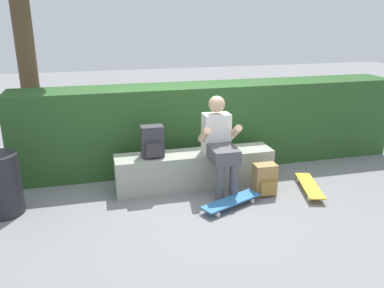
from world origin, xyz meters
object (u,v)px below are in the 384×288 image
object	(u,v)px
person_skater	(220,142)
trash_bin	(1,185)
skateboard_near_person	(231,201)
backpack_on_ground	(265,180)
backpack_on_bench	(152,142)
bench_main	(195,169)
skateboard_beside_bench	(310,186)

from	to	relation	value
person_skater	trash_bin	bearing A→B (deg)	179.78
person_skater	skateboard_near_person	bearing A→B (deg)	-90.40
backpack_on_ground	backpack_on_bench	bearing A→B (deg)	161.28
person_skater	trash_bin	size ratio (longest dim) A/B	1.69
person_skater	skateboard_near_person	distance (m)	0.77
skateboard_near_person	trash_bin	distance (m)	2.65
bench_main	skateboard_near_person	world-z (taller)	bench_main
bench_main	person_skater	bearing A→B (deg)	-38.20
skateboard_near_person	backpack_on_ground	world-z (taller)	backpack_on_ground
person_skater	skateboard_beside_bench	size ratio (longest dim) A/B	1.48
bench_main	backpack_on_ground	bearing A→B (deg)	-30.43
bench_main	skateboard_beside_bench	bearing A→B (deg)	-21.24
backpack_on_ground	trash_bin	xyz separation A→B (m)	(-3.12, 0.27, 0.17)
skateboard_beside_bench	backpack_on_bench	distance (m)	2.11
skateboard_beside_bench	trash_bin	world-z (taller)	trash_bin
skateboard_near_person	skateboard_beside_bench	world-z (taller)	same
skateboard_beside_bench	person_skater	bearing A→B (deg)	163.57
skateboard_near_person	bench_main	bearing A→B (deg)	110.37
skateboard_beside_bench	backpack_on_bench	world-z (taller)	backpack_on_bench
person_skater	skateboard_beside_bench	world-z (taller)	person_skater
skateboard_near_person	backpack_on_ground	bearing A→B (deg)	24.20
skateboard_beside_bench	backpack_on_ground	world-z (taller)	backpack_on_ground
person_skater	skateboard_beside_bench	bearing A→B (deg)	-16.43
skateboard_near_person	backpack_on_bench	world-z (taller)	backpack_on_bench
backpack_on_bench	trash_bin	bearing A→B (deg)	-173.87
skateboard_beside_bench	trash_bin	distance (m)	3.75
bench_main	trash_bin	distance (m)	2.34
trash_bin	skateboard_beside_bench	bearing A→B (deg)	-5.26
person_skater	backpack_on_ground	xyz separation A→B (m)	(0.53, -0.26, -0.47)
backpack_on_ground	trash_bin	distance (m)	3.14
bench_main	skateboard_near_person	xyz separation A→B (m)	(0.26, -0.71, -0.16)
backpack_on_bench	backpack_on_ground	distance (m)	1.50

